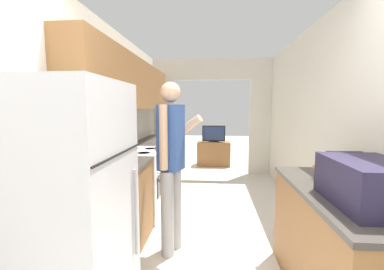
# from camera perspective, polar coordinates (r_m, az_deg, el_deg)

# --- Properties ---
(wall_left) EXTENTS (0.38, 7.02, 2.50)m
(wall_left) POSITION_cam_1_polar(r_m,az_deg,el_deg) (3.34, -17.69, 5.96)
(wall_left) COLOR silver
(wall_left) RESTS_ON ground_plane
(wall_right) EXTENTS (0.06, 7.02, 2.50)m
(wall_right) POSITION_cam_1_polar(r_m,az_deg,el_deg) (2.98, 29.71, 1.06)
(wall_right) COLOR silver
(wall_right) RESTS_ON ground_plane
(wall_far_with_doorway) EXTENTS (2.94, 0.06, 2.50)m
(wall_far_with_doorway) POSITION_cam_1_polar(r_m,az_deg,el_deg) (5.63, 4.32, 5.91)
(wall_far_with_doorway) COLOR silver
(wall_far_with_doorway) RESTS_ON ground_plane
(counter_left) EXTENTS (0.62, 3.39, 0.89)m
(counter_left) POSITION_cam_1_polar(r_m,az_deg,el_deg) (4.01, -10.23, -8.70)
(counter_left) COLOR brown
(counter_left) RESTS_ON ground_plane
(counter_right) EXTENTS (0.62, 1.44, 0.89)m
(counter_right) POSITION_cam_1_polar(r_m,az_deg,el_deg) (2.30, 30.13, -21.31)
(counter_right) COLOR brown
(counter_right) RESTS_ON ground_plane
(refrigerator) EXTENTS (0.76, 0.79, 1.64)m
(refrigerator) POSITION_cam_1_polar(r_m,az_deg,el_deg) (1.94, -25.98, -14.17)
(refrigerator) COLOR #B7B7BC
(refrigerator) RESTS_ON ground_plane
(range_oven) EXTENTS (0.66, 0.77, 1.03)m
(range_oven) POSITION_cam_1_polar(r_m,az_deg,el_deg) (3.64, -11.72, -10.20)
(range_oven) COLOR white
(range_oven) RESTS_ON ground_plane
(person) EXTENTS (0.54, 0.45, 1.72)m
(person) POSITION_cam_1_polar(r_m,az_deg,el_deg) (2.57, -4.67, -6.12)
(person) COLOR #9E9E9E
(person) RESTS_ON ground_plane
(suitcase) EXTENTS (0.41, 0.61, 0.28)m
(suitcase) POSITION_cam_1_polar(r_m,az_deg,el_deg) (1.87, 34.60, -8.77)
(suitcase) COLOR #231E38
(suitcase) RESTS_ON counter_right
(book_stack) EXTENTS (0.26, 0.33, 0.11)m
(book_stack) POSITION_cam_1_polar(r_m,az_deg,el_deg) (2.31, 29.23, -7.81)
(book_stack) COLOR #33894C
(book_stack) RESTS_ON counter_right
(tv_cabinet) EXTENTS (0.82, 0.42, 0.60)m
(tv_cabinet) POSITION_cam_1_polar(r_m,az_deg,el_deg) (6.50, 4.80, -4.13)
(tv_cabinet) COLOR brown
(tv_cabinet) RESTS_ON ground_plane
(television) EXTENTS (0.57, 0.16, 0.41)m
(television) POSITION_cam_1_polar(r_m,az_deg,el_deg) (6.39, 4.84, 0.24)
(television) COLOR black
(television) RESTS_ON tv_cabinet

